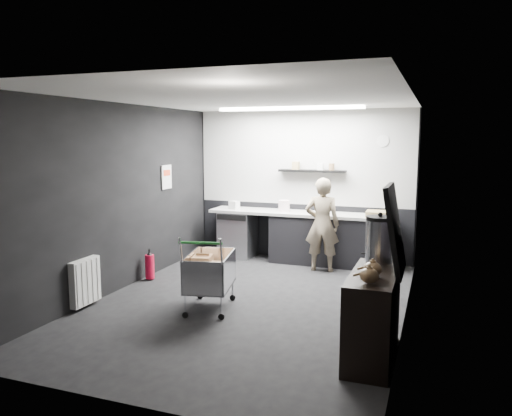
% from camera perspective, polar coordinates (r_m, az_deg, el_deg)
% --- Properties ---
extents(floor, '(5.50, 5.50, 0.00)m').
position_cam_1_polar(floor, '(6.83, -0.80, -10.81)').
color(floor, black).
rests_on(floor, ground).
extents(ceiling, '(5.50, 5.50, 0.00)m').
position_cam_1_polar(ceiling, '(6.48, -0.85, 12.42)').
color(ceiling, white).
rests_on(ceiling, wall_back).
extents(wall_back, '(5.50, 0.00, 5.50)m').
position_cam_1_polar(wall_back, '(9.12, 5.37, 2.63)').
color(wall_back, black).
rests_on(wall_back, floor).
extents(wall_front, '(5.50, 0.00, 5.50)m').
position_cam_1_polar(wall_front, '(4.10, -14.71, -4.26)').
color(wall_front, black).
rests_on(wall_front, floor).
extents(wall_left, '(0.00, 5.50, 5.50)m').
position_cam_1_polar(wall_left, '(7.46, -15.32, 1.18)').
color(wall_left, black).
rests_on(wall_left, floor).
extents(wall_right, '(0.00, 5.50, 5.50)m').
position_cam_1_polar(wall_right, '(6.10, 17.01, -0.37)').
color(wall_right, black).
rests_on(wall_right, floor).
extents(kitchen_wall_panel, '(3.95, 0.02, 1.70)m').
position_cam_1_polar(kitchen_wall_panel, '(9.07, 5.38, 5.77)').
color(kitchen_wall_panel, '#B3B2AE').
rests_on(kitchen_wall_panel, wall_back).
extents(dado_panel, '(3.95, 0.02, 1.00)m').
position_cam_1_polar(dado_panel, '(9.22, 5.26, -2.65)').
color(dado_panel, black).
rests_on(dado_panel, wall_back).
extents(floating_shelf, '(1.20, 0.22, 0.04)m').
position_cam_1_polar(floating_shelf, '(8.93, 6.42, 4.24)').
color(floating_shelf, black).
rests_on(floating_shelf, wall_back).
extents(wall_clock, '(0.20, 0.03, 0.20)m').
position_cam_1_polar(wall_clock, '(8.80, 14.31, 7.44)').
color(wall_clock, silver).
rests_on(wall_clock, wall_back).
extents(poster, '(0.02, 0.30, 0.40)m').
position_cam_1_polar(poster, '(8.52, -10.20, 3.51)').
color(poster, silver).
rests_on(poster, wall_left).
extents(poster_red_band, '(0.02, 0.22, 0.10)m').
position_cam_1_polar(poster_red_band, '(8.51, -10.18, 3.98)').
color(poster_red_band, red).
rests_on(poster_red_band, poster).
extents(radiator, '(0.10, 0.50, 0.60)m').
position_cam_1_polar(radiator, '(6.92, -18.95, -7.96)').
color(radiator, silver).
rests_on(radiator, wall_left).
extents(ceiling_strip, '(2.40, 0.20, 0.04)m').
position_cam_1_polar(ceiling_strip, '(8.23, 3.86, 11.27)').
color(ceiling_strip, white).
rests_on(ceiling_strip, ceiling).
extents(prep_counter, '(3.20, 0.61, 0.90)m').
position_cam_1_polar(prep_counter, '(8.90, 5.59, -3.32)').
color(prep_counter, black).
rests_on(prep_counter, floor).
extents(person, '(0.61, 0.43, 1.56)m').
position_cam_1_polar(person, '(8.32, 7.56, -1.89)').
color(person, '#BDB196').
rests_on(person, floor).
extents(shopping_cart, '(0.71, 1.00, 0.99)m').
position_cam_1_polar(shopping_cart, '(6.51, -5.34, -7.47)').
color(shopping_cart, silver).
rests_on(shopping_cart, floor).
extents(sideboard, '(0.50, 1.17, 1.76)m').
position_cam_1_polar(sideboard, '(5.22, 13.39, -10.56)').
color(sideboard, black).
rests_on(sideboard, floor).
extents(fire_extinguisher, '(0.14, 0.14, 0.46)m').
position_cam_1_polar(fire_extinguisher, '(7.99, -12.05, -6.47)').
color(fire_extinguisher, red).
rests_on(fire_extinguisher, floor).
extents(cardboard_box, '(0.47, 0.36, 0.09)m').
position_cam_1_polar(cardboard_box, '(8.54, 14.05, -0.67)').
color(cardboard_box, '#968050').
rests_on(cardboard_box, prep_counter).
extents(pink_tub, '(0.20, 0.20, 0.20)m').
position_cam_1_polar(pink_tub, '(8.91, 3.22, 0.26)').
color(pink_tub, white).
rests_on(pink_tub, prep_counter).
extents(white_container, '(0.20, 0.18, 0.15)m').
position_cam_1_polar(white_container, '(9.19, -2.51, 0.34)').
color(white_container, silver).
rests_on(white_container, prep_counter).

